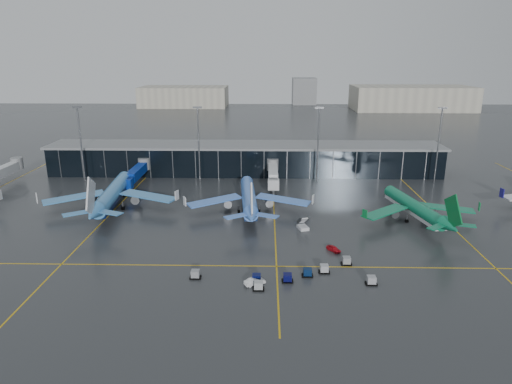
{
  "coord_description": "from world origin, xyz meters",
  "views": [
    {
      "loc": [
        7.68,
        -100.84,
        42.3
      ],
      "look_at": [
        5.0,
        18.0,
        6.0
      ],
      "focal_mm": 32.0,
      "sensor_mm": 36.0,
      "label": 1
    }
  ],
  "objects_px": {
    "airliner_arkefly": "(112,185)",
    "service_van_red": "(334,249)",
    "baggage_carts": "(294,275)",
    "mobile_airstair": "(303,226)",
    "service_van_white": "(255,282)",
    "airliner_aer_lingus": "(414,199)",
    "airliner_klm_near": "(249,189)"
  },
  "relations": [
    {
      "from": "baggage_carts",
      "to": "airliner_arkefly",
      "type": "bearing_deg",
      "value": 139.55
    },
    {
      "from": "airliner_klm_near",
      "to": "service_van_white",
      "type": "distance_m",
      "value": 43.4
    },
    {
      "from": "service_van_white",
      "to": "baggage_carts",
      "type": "bearing_deg",
      "value": -98.54
    },
    {
      "from": "mobile_airstair",
      "to": "service_van_white",
      "type": "relative_size",
      "value": 0.9
    },
    {
      "from": "airliner_klm_near",
      "to": "mobile_airstair",
      "type": "height_order",
      "value": "airliner_klm_near"
    },
    {
      "from": "airliner_aer_lingus",
      "to": "mobile_airstair",
      "type": "distance_m",
      "value": 30.93
    },
    {
      "from": "mobile_airstair",
      "to": "service_van_white",
      "type": "bearing_deg",
      "value": -129.22
    },
    {
      "from": "airliner_klm_near",
      "to": "service_van_white",
      "type": "height_order",
      "value": "airliner_klm_near"
    },
    {
      "from": "airliner_arkefly",
      "to": "service_van_white",
      "type": "height_order",
      "value": "airliner_arkefly"
    },
    {
      "from": "airliner_klm_near",
      "to": "airliner_aer_lingus",
      "type": "relative_size",
      "value": 1.09
    },
    {
      "from": "baggage_carts",
      "to": "service_van_white",
      "type": "xyz_separation_m",
      "value": [
        -7.62,
        -2.66,
        -0.08
      ]
    },
    {
      "from": "baggage_carts",
      "to": "mobile_airstair",
      "type": "xyz_separation_m",
      "value": [
        3.74,
        26.31,
        0.01
      ]
    },
    {
      "from": "airliner_arkefly",
      "to": "service_van_red",
      "type": "bearing_deg",
      "value": -31.15
    },
    {
      "from": "mobile_airstair",
      "to": "service_van_red",
      "type": "bearing_deg",
      "value": -84.1
    },
    {
      "from": "airliner_aer_lingus",
      "to": "service_van_red",
      "type": "xyz_separation_m",
      "value": [
        -23.75,
        -20.83,
        -5.13
      ]
    },
    {
      "from": "airliner_aer_lingus",
      "to": "airliner_arkefly",
      "type": "bearing_deg",
      "value": 162.99
    },
    {
      "from": "airliner_aer_lingus",
      "to": "service_van_white",
      "type": "relative_size",
      "value": 9.08
    },
    {
      "from": "baggage_carts",
      "to": "mobile_airstair",
      "type": "bearing_deg",
      "value": 81.91
    },
    {
      "from": "service_van_red",
      "to": "mobile_airstair",
      "type": "bearing_deg",
      "value": 77.69
    },
    {
      "from": "airliner_klm_near",
      "to": "airliner_aer_lingus",
      "type": "bearing_deg",
      "value": -12.62
    },
    {
      "from": "airliner_aer_lingus",
      "to": "service_van_white",
      "type": "xyz_separation_m",
      "value": [
        -40.92,
        -36.57,
        -5.08
      ]
    },
    {
      "from": "mobile_airstair",
      "to": "service_van_red",
      "type": "distance_m",
      "value": 14.45
    },
    {
      "from": "airliner_arkefly",
      "to": "service_van_red",
      "type": "xyz_separation_m",
      "value": [
        58.58,
        -28.72,
        -6.21
      ]
    },
    {
      "from": "airliner_klm_near",
      "to": "airliner_aer_lingus",
      "type": "distance_m",
      "value": 44.16
    },
    {
      "from": "airliner_arkefly",
      "to": "airliner_klm_near",
      "type": "relative_size",
      "value": 1.09
    },
    {
      "from": "airliner_arkefly",
      "to": "airliner_klm_near",
      "type": "xyz_separation_m",
      "value": [
        38.63,
        -1.52,
        -0.54
      ]
    },
    {
      "from": "airliner_arkefly",
      "to": "airliner_aer_lingus",
      "type": "height_order",
      "value": "airliner_arkefly"
    },
    {
      "from": "baggage_carts",
      "to": "mobile_airstair",
      "type": "height_order",
      "value": "mobile_airstair"
    },
    {
      "from": "baggage_carts",
      "to": "airliner_klm_near",
      "type": "bearing_deg",
      "value": 104.47
    },
    {
      "from": "airliner_klm_near",
      "to": "airliner_aer_lingus",
      "type": "xyz_separation_m",
      "value": [
        43.7,
        -6.38,
        -0.53
      ]
    },
    {
      "from": "airliner_klm_near",
      "to": "service_van_red",
      "type": "bearing_deg",
      "value": -58.07
    },
    {
      "from": "airliner_klm_near",
      "to": "service_van_red",
      "type": "distance_m",
      "value": 34.2
    }
  ]
}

